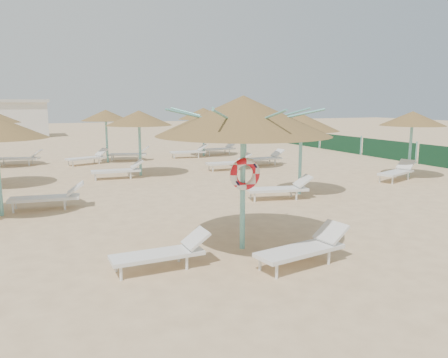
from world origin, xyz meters
name	(u,v)px	position (x,y,z in m)	size (l,w,h in m)	color
ground	(231,251)	(0.00, 0.00, 0.00)	(120.00, 120.00, 0.00)	#DFBB88
main_palapa	(243,116)	(0.29, 0.08, 2.75)	(3.53, 3.53, 3.16)	#6CBBB5
lounger_main_a	(164,252)	(-1.53, -0.34, 0.31)	(1.82, 0.57, 0.66)	white
lounger_main_b	(305,248)	(0.96, -1.23, 0.33)	(1.99, 0.86, 0.70)	white
palapa_field	(150,120)	(1.03, 10.24, 2.30)	(19.07, 13.65, 2.71)	#6CBBB5
windbreak_fence	(388,150)	(14.00, 9.96, 0.50)	(0.08, 19.84, 1.10)	#174626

